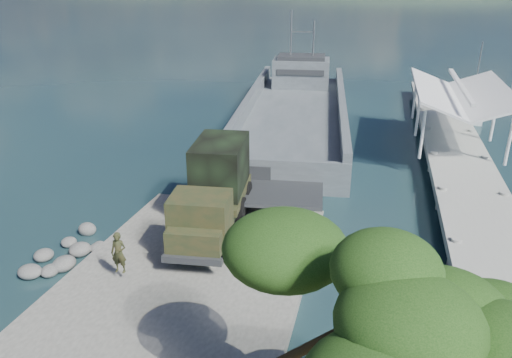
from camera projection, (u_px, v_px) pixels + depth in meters
The scene contains 10 objects.
ground at pixel (190, 279), 22.02m from camera, with size 1400.00×1400.00×0.00m, color #1A343F.
boat_ramp at pixel (181, 288), 21.02m from camera, with size 10.00×18.00×0.50m, color slate.
shoreline_rocks at pixel (71, 256), 23.81m from camera, with size 3.20×5.60×0.90m, color #545452, non-canonical shape.
pier at pixel (455, 138), 35.40m from camera, with size 6.40×44.00×6.10m.
landing_craft at pixel (295, 119), 42.84m from camera, with size 11.27×33.58×9.81m.
military_truck at pixel (215, 189), 24.95m from camera, with size 3.57×8.90×4.02m.
soldier at pixel (120, 261), 20.80m from camera, with size 0.67×0.44×1.82m, color #23321B.
sailboat_near at pixel (471, 114), 46.14m from camera, with size 2.22×5.90×7.03m.
sailboat_far at pixel (510, 99), 51.52m from camera, with size 1.57×4.84×5.84m.
overhang_tree at pixel (428, 350), 9.19m from camera, with size 8.44×7.78×7.67m.
Camera 1 is at (7.22, -17.38, 12.60)m, focal length 35.00 mm.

